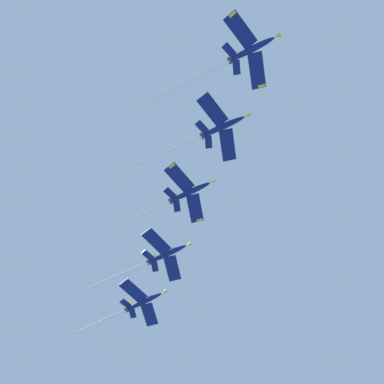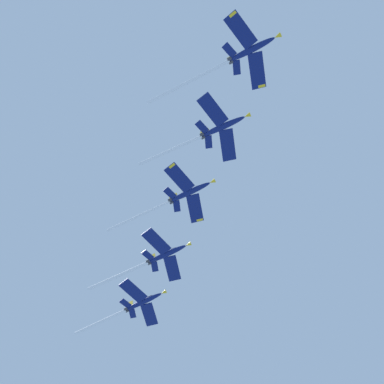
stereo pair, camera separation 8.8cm
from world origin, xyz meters
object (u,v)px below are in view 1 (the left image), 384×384
(jet_second, at_px, (212,131))
(jet_lead, at_px, (237,57))
(jet_third, at_px, (181,196))
(jet_fifth, at_px, (134,306))
(jet_fourth, at_px, (154,260))

(jet_second, bearing_deg, jet_lead, 1.06)
(jet_lead, relative_size, jet_third, 1.08)
(jet_second, height_order, jet_fifth, jet_second)
(jet_lead, distance_m, jet_third, 39.74)
(jet_second, height_order, jet_third, jet_second)
(jet_lead, height_order, jet_fifth, jet_lead)
(jet_lead, xyz_separation_m, jet_fourth, (-60.03, -5.93, -6.75))
(jet_third, bearing_deg, jet_fifth, -173.63)
(jet_lead, distance_m, jet_second, 19.63)
(jet_lead, bearing_deg, jet_third, -175.07)
(jet_fourth, bearing_deg, jet_lead, 5.64)
(jet_second, height_order, jet_fourth, jet_second)
(jet_third, xyz_separation_m, jet_fifth, (-38.66, -4.32, -4.66))
(jet_fifth, bearing_deg, jet_lead, 5.65)
(jet_fourth, relative_size, jet_fifth, 1.07)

